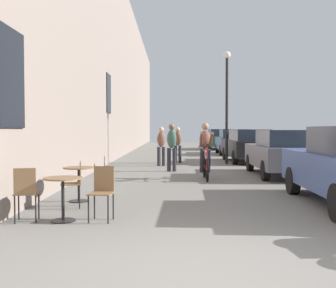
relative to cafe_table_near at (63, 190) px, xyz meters
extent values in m
plane|color=slate|center=(2.22, -2.42, -0.52)|extent=(88.00, 88.00, 0.00)
cube|color=gray|center=(-1.23, 11.58, 4.46)|extent=(0.50, 68.00, 9.96)
cube|color=black|center=(-0.96, 0.36, 1.86)|extent=(0.04, 1.10, 1.70)
cube|color=black|center=(-0.96, 11.21, 2.55)|extent=(0.04, 1.10, 1.70)
cylinder|color=black|center=(0.00, 0.00, -0.51)|extent=(0.40, 0.40, 0.02)
cylinder|color=black|center=(0.00, 0.00, -0.16)|extent=(0.05, 0.05, 0.67)
cylinder|color=brown|center=(0.00, 0.00, 0.19)|extent=(0.64, 0.64, 0.02)
cylinder|color=black|center=(-0.78, 0.13, -0.30)|extent=(0.02, 0.02, 0.45)
cylinder|color=black|center=(-0.46, 0.19, -0.30)|extent=(0.02, 0.02, 0.45)
cylinder|color=black|center=(-0.72, -0.19, -0.30)|extent=(0.02, 0.02, 0.45)
cylinder|color=black|center=(-0.41, -0.13, -0.30)|extent=(0.02, 0.02, 0.45)
cube|color=brown|center=(-0.59, 0.00, -0.06)|extent=(0.44, 0.44, 0.02)
cube|color=brown|center=(-0.56, -0.18, 0.16)|extent=(0.34, 0.08, 0.42)
cylinder|color=black|center=(0.77, -0.18, -0.30)|extent=(0.02, 0.02, 0.45)
cylinder|color=black|center=(0.44, -0.14, -0.30)|extent=(0.02, 0.02, 0.45)
cylinder|color=black|center=(0.80, 0.14, -0.30)|extent=(0.02, 0.02, 0.45)
cylinder|color=black|center=(0.48, 0.18, -0.30)|extent=(0.02, 0.02, 0.45)
cube|color=brown|center=(0.62, 0.00, -0.06)|extent=(0.42, 0.42, 0.02)
cube|color=brown|center=(0.64, 0.18, 0.16)|extent=(0.34, 0.06, 0.42)
cylinder|color=black|center=(-0.16, 1.83, -0.51)|extent=(0.40, 0.40, 0.02)
cylinder|color=black|center=(-0.16, 1.83, -0.16)|extent=(0.05, 0.05, 0.67)
cylinder|color=brown|center=(-0.16, 1.83, 0.19)|extent=(0.64, 0.64, 0.02)
cylinder|color=black|center=(-0.28, 0.97, -0.30)|extent=(0.02, 0.02, 0.45)
cylinder|color=black|center=(-0.35, 1.29, -0.30)|extent=(0.02, 0.02, 0.45)
cylinder|color=black|center=(0.04, 1.04, -0.30)|extent=(0.02, 0.02, 0.45)
cylinder|color=black|center=(-0.03, 1.36, -0.30)|extent=(0.02, 0.02, 0.45)
cube|color=brown|center=(-0.16, 1.16, -0.06)|extent=(0.45, 0.45, 0.02)
cube|color=brown|center=(0.02, 1.20, 0.16)|extent=(0.09, 0.34, 0.42)
torus|color=black|center=(2.81, 5.10, -0.19)|extent=(0.05, 0.71, 0.71)
torus|color=black|center=(2.81, 6.15, -0.19)|extent=(0.05, 0.71, 0.71)
cylinder|color=maroon|center=(2.81, 6.06, 0.09)|extent=(0.04, 0.21, 0.58)
cylinder|color=maroon|center=(2.81, 5.56, 0.43)|extent=(0.04, 0.82, 0.14)
cylinder|color=maroon|center=(2.81, 5.13, 0.14)|extent=(0.04, 0.09, 0.67)
cylinder|color=maroon|center=(2.81, 5.65, -0.15)|extent=(0.04, 1.00, 0.12)
cylinder|color=black|center=(2.81, 5.15, 0.48)|extent=(0.52, 0.03, 0.03)
ellipsoid|color=black|center=(2.81, 5.97, 0.41)|extent=(0.12, 0.24, 0.06)
ellipsoid|color=brown|center=(2.81, 5.89, 0.68)|extent=(0.34, 0.35, 0.59)
sphere|color=#A57A5B|center=(2.81, 5.85, 1.08)|extent=(0.22, 0.22, 0.22)
cylinder|color=#26262D|center=(2.91, 5.82, 0.03)|extent=(0.13, 0.40, 0.75)
cylinder|color=#26262D|center=(2.71, 5.82, 0.03)|extent=(0.13, 0.40, 0.75)
cylinder|color=brown|center=(2.95, 5.50, 0.68)|extent=(0.10, 0.75, 0.48)
cylinder|color=brown|center=(2.67, 5.50, 0.68)|extent=(0.11, 0.75, 0.48)
cylinder|color=#26262D|center=(1.69, 8.01, -0.10)|extent=(0.14, 0.14, 0.84)
cylinder|color=#26262D|center=(1.89, 7.99, -0.10)|extent=(0.14, 0.14, 0.84)
ellipsoid|color=#38564C|center=(1.79, 8.00, 0.65)|extent=(0.36, 0.27, 0.66)
sphere|color=brown|center=(1.79, 8.00, 1.08)|extent=(0.22, 0.22, 0.22)
cylinder|color=#26262D|center=(1.26, 10.15, -0.13)|extent=(0.14, 0.14, 0.78)
cylinder|color=#26262D|center=(1.46, 10.19, -0.13)|extent=(0.14, 0.14, 0.78)
ellipsoid|color=brown|center=(1.36, 10.17, 0.57)|extent=(0.38, 0.30, 0.62)
sphere|color=tan|center=(1.36, 10.17, 0.98)|extent=(0.22, 0.22, 0.22)
cylinder|color=#26262D|center=(2.16, 11.67, -0.13)|extent=(0.14, 0.14, 0.79)
cylinder|color=#26262D|center=(1.96, 11.70, -0.13)|extent=(0.14, 0.14, 0.79)
ellipsoid|color=brown|center=(2.06, 11.69, 0.58)|extent=(0.37, 0.29, 0.62)
sphere|color=tan|center=(2.06, 11.69, 0.99)|extent=(0.22, 0.22, 0.22)
cylinder|color=black|center=(4.20, 11.24, 1.78)|extent=(0.12, 0.12, 4.60)
sphere|color=silver|center=(4.20, 11.24, 4.22)|extent=(0.32, 0.32, 0.32)
cylinder|color=black|center=(4.60, 2.84, -0.20)|extent=(0.23, 0.64, 0.63)
cube|color=#595960|center=(5.36, 6.68, 0.12)|extent=(1.85, 4.23, 0.68)
cube|color=#283342|center=(5.35, 6.17, 0.71)|extent=(1.52, 2.30, 0.51)
cylinder|color=black|center=(4.62, 8.08, -0.22)|extent=(0.21, 0.61, 0.60)
cylinder|color=black|center=(6.19, 8.03, -0.22)|extent=(0.21, 0.61, 0.60)
cylinder|color=black|center=(4.53, 5.32, -0.22)|extent=(0.21, 0.61, 0.60)
cylinder|color=black|center=(6.11, 5.27, -0.22)|extent=(0.21, 0.61, 0.60)
cube|color=black|center=(5.27, 12.24, 0.13)|extent=(1.84, 4.27, 0.69)
cube|color=#283342|center=(5.29, 11.73, 0.73)|extent=(1.52, 2.32, 0.51)
cylinder|color=black|center=(4.45, 13.62, -0.22)|extent=(0.21, 0.61, 0.61)
cylinder|color=black|center=(6.04, 13.65, -0.22)|extent=(0.21, 0.61, 0.61)
cylinder|color=black|center=(4.51, 10.83, -0.22)|extent=(0.21, 0.61, 0.61)
cylinder|color=black|center=(6.10, 10.86, -0.22)|extent=(0.21, 0.61, 0.61)
cube|color=#384C84|center=(5.50, 18.23, 0.13)|extent=(1.88, 4.31, 0.69)
cube|color=#283342|center=(5.49, 17.72, 0.74)|extent=(1.55, 2.34, 0.52)
cylinder|color=black|center=(4.74, 19.66, -0.21)|extent=(0.22, 0.62, 0.61)
cylinder|color=black|center=(6.35, 19.62, -0.21)|extent=(0.22, 0.62, 0.61)
cylinder|color=black|center=(4.66, 16.85, -0.21)|extent=(0.22, 0.62, 0.61)
cylinder|color=black|center=(6.27, 16.80, -0.21)|extent=(0.22, 0.62, 0.61)
cube|color=#23512D|center=(5.36, 24.44, 0.14)|extent=(1.84, 4.33, 0.70)
cube|color=#283342|center=(5.37, 23.92, 0.75)|extent=(1.53, 2.34, 0.52)
cylinder|color=black|center=(4.53, 25.85, -0.21)|extent=(0.21, 0.62, 0.62)
cylinder|color=black|center=(6.15, 25.87, -0.21)|extent=(0.21, 0.62, 0.62)
cylinder|color=black|center=(4.57, 23.01, -0.21)|extent=(0.21, 0.62, 0.62)
cylinder|color=black|center=(6.19, 23.03, -0.21)|extent=(0.21, 0.62, 0.62)
camera|label=1|loc=(1.77, -6.63, 0.98)|focal=43.67mm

